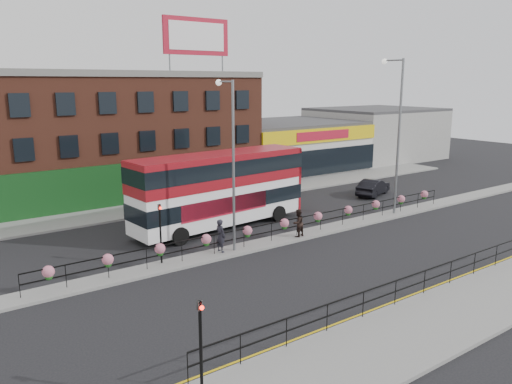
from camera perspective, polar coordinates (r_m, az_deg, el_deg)
ground at (r=30.87m, az=3.25°, el=-5.52°), size 120.00×120.00×0.00m
south_pavement at (r=23.39m, az=22.42°, el=-12.36°), size 60.00×4.00×0.15m
north_pavement at (r=40.54m, az=-7.41°, el=-1.11°), size 60.00×4.00×0.15m
median at (r=30.85m, az=3.25°, el=-5.39°), size 60.00×1.60×0.15m
yellow_line_inner at (r=24.57m, az=17.81°, el=-10.96°), size 60.00×0.10×0.01m
yellow_line_outer at (r=24.48m, az=18.15°, el=-11.07°), size 60.00×0.10×0.01m
brick_building at (r=45.39m, az=-16.90°, el=6.38°), size 25.00×12.21×10.30m
supermarket at (r=55.33m, az=3.33°, el=5.32°), size 15.00×12.25×5.30m
warehouse_east at (r=65.55m, az=13.45°, el=6.56°), size 14.50×12.00×6.30m
billboard at (r=43.40m, az=-6.83°, el=17.23°), size 6.00×0.29×4.40m
median_railing at (r=30.56m, az=3.28°, el=-3.65°), size 30.04×0.56×1.23m
south_railing at (r=22.50m, az=15.69°, el=-10.39°), size 20.04×0.05×1.12m
double_decker_bus at (r=32.78m, az=-4.10°, el=1.09°), size 12.56×3.98×5.00m
car at (r=43.87m, az=13.25°, el=0.54°), size 4.30×5.26×1.41m
pedestrian_a at (r=28.12m, az=-4.08°, el=-5.00°), size 0.83×0.66×1.89m
pedestrian_b at (r=30.90m, az=4.82°, el=-3.55°), size 1.06×0.93×1.74m
lamp_column_west at (r=27.51m, az=-2.88°, el=4.65°), size 0.34×1.67×9.51m
lamp_column_east at (r=36.92m, az=15.74°, el=7.57°), size 0.39×1.93×10.99m
traffic_light_south at (r=15.22m, az=-6.37°, el=-15.25°), size 0.15×0.28×3.65m
traffic_light_median at (r=26.44m, az=-10.91°, el=-3.24°), size 0.15×0.28×3.65m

